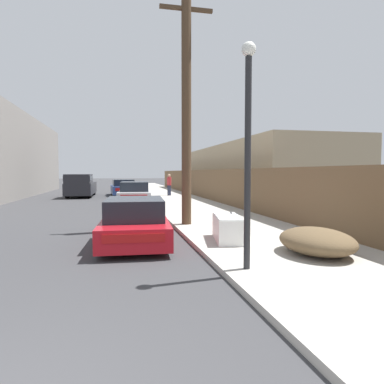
% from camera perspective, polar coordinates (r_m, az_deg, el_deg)
% --- Properties ---
extents(sidewalk_curb, '(4.20, 63.00, 0.12)m').
position_cam_1_polar(sidewalk_curb, '(26.04, -3.56, -0.77)').
color(sidewalk_curb, '#ADA89E').
rests_on(sidewalk_curb, ground).
extents(discarded_fridge, '(0.91, 1.71, 0.68)m').
position_cam_1_polar(discarded_fridge, '(9.05, 5.91, -5.98)').
color(discarded_fridge, white).
rests_on(discarded_fridge, sidewalk_curb).
extents(parked_sports_car_red, '(1.98, 4.63, 1.21)m').
position_cam_1_polar(parked_sports_car_red, '(9.53, -9.48, -4.89)').
color(parked_sports_car_red, red).
rests_on(parked_sports_car_red, ground).
extents(car_parked_mid, '(2.13, 4.38, 1.35)m').
position_cam_1_polar(car_parked_mid, '(20.43, -9.51, -0.32)').
color(car_parked_mid, silver).
rests_on(car_parked_mid, ground).
extents(car_parked_far, '(2.12, 4.66, 1.32)m').
position_cam_1_polar(car_parked_far, '(28.89, -11.42, 0.69)').
color(car_parked_far, '#2D478C').
rests_on(car_parked_far, ground).
extents(pickup_truck, '(1.98, 5.84, 1.76)m').
position_cam_1_polar(pickup_truck, '(27.83, -18.07, 1.05)').
color(pickup_truck, '#232328').
rests_on(pickup_truck, ground).
extents(utility_pole, '(1.80, 0.33, 8.04)m').
position_cam_1_polar(utility_pole, '(11.96, -0.94, 14.53)').
color(utility_pole, '#4C3826').
rests_on(utility_pole, sidewalk_curb).
extents(street_lamp, '(0.26, 0.26, 4.11)m').
position_cam_1_polar(street_lamp, '(6.35, 9.30, 9.02)').
color(street_lamp, '#232326').
rests_on(street_lamp, sidewalk_curb).
extents(brush_pile, '(1.48, 1.95, 0.57)m').
position_cam_1_polar(brush_pile, '(7.99, 20.07, -7.69)').
color(brush_pile, brown).
rests_on(brush_pile, sidewalk_curb).
extents(wooden_fence, '(0.08, 41.15, 1.96)m').
position_cam_1_polar(wooden_fence, '(23.26, 2.39, 1.31)').
color(wooden_fence, brown).
rests_on(wooden_fence, sidewalk_curb).
extents(building_right_house, '(6.00, 19.18, 3.92)m').
position_cam_1_polar(building_right_house, '(26.67, 10.16, 3.37)').
color(building_right_house, tan).
rests_on(building_right_house, ground).
extents(pedestrian, '(0.34, 0.34, 1.65)m').
position_cam_1_polar(pedestrian, '(26.46, -3.83, 1.25)').
color(pedestrian, '#282D42').
rests_on(pedestrian, sidewalk_curb).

